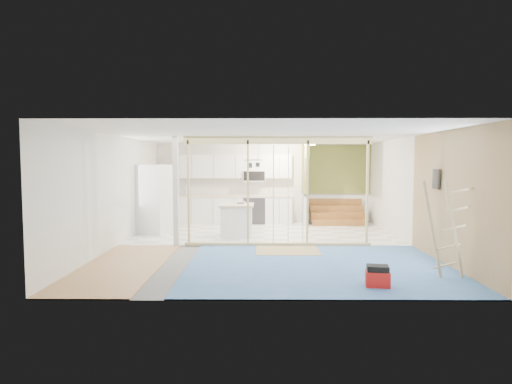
{
  "coord_description": "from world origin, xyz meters",
  "views": [
    {
      "loc": [
        -0.12,
        -10.02,
        1.99
      ],
      "look_at": [
        -0.22,
        0.6,
        1.25
      ],
      "focal_mm": 30.0,
      "sensor_mm": 36.0,
      "label": 1
    }
  ],
  "objects_px": {
    "island": "(237,221)",
    "ladder": "(446,229)",
    "fridge": "(155,199)",
    "toolbox": "(378,277)"
  },
  "relations": [
    {
      "from": "island",
      "to": "ladder",
      "type": "height_order",
      "value": "ladder"
    },
    {
      "from": "fridge",
      "to": "island",
      "type": "relative_size",
      "value": 2.14
    },
    {
      "from": "toolbox",
      "to": "ladder",
      "type": "xyz_separation_m",
      "value": [
        1.28,
        0.51,
        0.69
      ]
    },
    {
      "from": "fridge",
      "to": "ladder",
      "type": "xyz_separation_m",
      "value": [
        6.08,
        -4.57,
        -0.1
      ]
    },
    {
      "from": "island",
      "to": "fridge",
      "type": "bearing_deg",
      "value": 167.35
    },
    {
      "from": "fridge",
      "to": "toolbox",
      "type": "xyz_separation_m",
      "value": [
        4.79,
        -5.08,
        -0.79
      ]
    },
    {
      "from": "fridge",
      "to": "toolbox",
      "type": "distance_m",
      "value": 7.03
    },
    {
      "from": "toolbox",
      "to": "ladder",
      "type": "distance_m",
      "value": 1.55
    },
    {
      "from": "fridge",
      "to": "toolbox",
      "type": "bearing_deg",
      "value": -28.28
    },
    {
      "from": "fridge",
      "to": "toolbox",
      "type": "relative_size",
      "value": 4.66
    }
  ]
}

